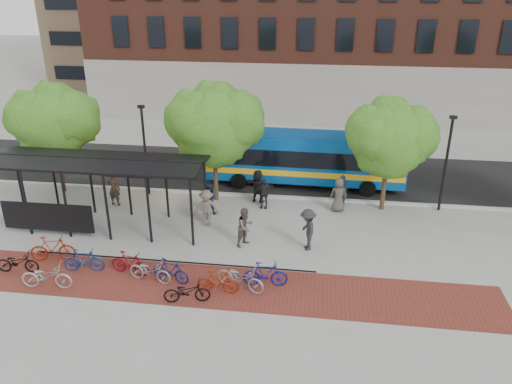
# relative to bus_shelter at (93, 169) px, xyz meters

# --- Properties ---
(ground) EXTENTS (160.00, 160.00, 0.00)m
(ground) POSITION_rel_bus_shelter_xyz_m (8.13, 0.48, -3.00)
(ground) COLOR #9E9E99
(ground) RESTS_ON ground
(asphalt_street) EXTENTS (160.00, 8.00, 0.01)m
(asphalt_street) POSITION_rel_bus_shelter_xyz_m (8.13, 8.48, -2.99)
(asphalt_street) COLOR black
(asphalt_street) RESTS_ON ground
(curb) EXTENTS (160.00, 0.25, 0.12)m
(curb) POSITION_rel_bus_shelter_xyz_m (8.13, 4.48, -2.94)
(curb) COLOR #B7B7B2
(curb) RESTS_ON ground
(brick_strip) EXTENTS (24.00, 3.00, 0.01)m
(brick_strip) POSITION_rel_bus_shelter_xyz_m (6.13, -4.52, -3.00)
(brick_strip) COLOR maroon
(brick_strip) RESTS_ON ground
(bike_rack_rail) EXTENTS (12.00, 0.05, 0.95)m
(bike_rack_rail) POSITION_rel_bus_shelter_xyz_m (4.83, -3.62, -3.00)
(bike_rack_rail) COLOR black
(bike_rack_rail) RESTS_ON ground
(bus_shelter) EXTENTS (10.60, 3.07, 3.60)m
(bus_shelter) POSITION_rel_bus_shelter_xyz_m (0.00, 0.00, 0.00)
(bus_shelter) COLOR black
(bus_shelter) RESTS_ON ground
(tree_a) EXTENTS (4.90, 4.00, 6.18)m
(tree_a) POSITION_rel_bus_shelter_xyz_m (-3.77, 3.83, 1.24)
(tree_a) COLOR #382619
(tree_a) RESTS_ON ground
(tree_b) EXTENTS (5.15, 4.20, 6.47)m
(tree_b) POSITION_rel_bus_shelter_xyz_m (5.23, 3.83, 1.46)
(tree_b) COLOR #382619
(tree_b) RESTS_ON ground
(tree_c) EXTENTS (4.66, 3.80, 5.92)m
(tree_c) POSITION_rel_bus_shelter_xyz_m (14.22, 3.83, 1.06)
(tree_c) COLOR #382619
(tree_c) RESTS_ON ground
(lamp_post_left) EXTENTS (0.35, 0.20, 5.12)m
(lamp_post_left) POSITION_rel_bus_shelter_xyz_m (1.13, 4.08, -0.25)
(lamp_post_left) COLOR black
(lamp_post_left) RESTS_ON ground
(lamp_post_right) EXTENTS (0.35, 0.20, 5.12)m
(lamp_post_right) POSITION_rel_bus_shelter_xyz_m (17.13, 4.08, -0.25)
(lamp_post_right) COLOR black
(lamp_post_right) RESTS_ON ground
(bus) EXTENTS (11.55, 2.92, 3.11)m
(bus) POSITION_rel_bus_shelter_xyz_m (9.81, 6.69, -1.22)
(bus) COLOR #084E9F
(bus) RESTS_ON ground
(bike_0) EXTENTS (1.84, 0.77, 0.94)m
(bike_0) POSITION_rel_bus_shelter_xyz_m (-1.55, -4.60, -2.53)
(bike_0) COLOR black
(bike_0) RESTS_ON ground
(bike_1) EXTENTS (2.00, 0.95, 1.16)m
(bike_1) POSITION_rel_bus_shelter_xyz_m (-0.56, -3.50, -2.42)
(bike_1) COLOR #9D270E
(bike_1) RESTS_ON ground
(bike_2) EXTENTS (2.10, 0.86, 1.08)m
(bike_2) POSITION_rel_bus_shelter_xyz_m (0.26, -5.52, -2.46)
(bike_2) COLOR #979799
(bike_2) RESTS_ON ground
(bike_3) EXTENTS (1.79, 0.70, 1.05)m
(bike_3) POSITION_rel_bus_shelter_xyz_m (1.17, -4.15, -2.48)
(bike_3) COLOR navy
(bike_3) RESTS_ON ground
(bike_5) EXTENTS (1.79, 0.78, 1.04)m
(bike_5) POSITION_rel_bus_shelter_xyz_m (3.16, -4.11, -2.48)
(bike_5) COLOR maroon
(bike_5) RESTS_ON ground
(bike_6) EXTENTS (1.98, 1.03, 0.99)m
(bike_6) POSITION_rel_bus_shelter_xyz_m (4.16, -4.50, -2.50)
(bike_6) COLOR gray
(bike_6) RESTS_ON ground
(bike_7) EXTENTS (1.76, 0.92, 1.02)m
(bike_7) POSITION_rel_bus_shelter_xyz_m (4.99, -4.42, -2.49)
(bike_7) COLOR navy
(bike_7) RESTS_ON ground
(bike_8) EXTENTS (1.86, 0.98, 0.93)m
(bike_8) POSITION_rel_bus_shelter_xyz_m (6.00, -5.67, -2.53)
(bike_8) COLOR black
(bike_8) RESTS_ON ground
(bike_9) EXTENTS (1.68, 0.50, 1.00)m
(bike_9) POSITION_rel_bus_shelter_xyz_m (7.04, -4.92, -2.50)
(bike_9) COLOR maroon
(bike_9) RESTS_ON ground
(bike_10) EXTENTS (2.18, 1.34, 1.08)m
(bike_10) POSITION_rel_bus_shelter_xyz_m (7.89, -4.57, -2.46)
(bike_10) COLOR gray
(bike_10) RESTS_ON ground
(bike_11) EXTENTS (1.84, 0.66, 1.08)m
(bike_11) POSITION_rel_bus_shelter_xyz_m (8.83, -4.20, -2.46)
(bike_11) COLOR navy
(bike_11) RESTS_ON ground
(pedestrian_1) EXTENTS (0.74, 0.53, 1.92)m
(pedestrian_1) POSITION_rel_bus_shelter_xyz_m (-0.16, 2.38, -2.04)
(pedestrian_1) COLOR #3C3530
(pedestrian_1) RESTS_ON ground
(pedestrian_2) EXTENTS (0.84, 0.67, 1.66)m
(pedestrian_2) POSITION_rel_bus_shelter_xyz_m (5.14, 2.07, -2.17)
(pedestrian_2) COLOR #1A243E
(pedestrian_2) RESTS_ON ground
(pedestrian_3) EXTENTS (1.27, 0.75, 1.94)m
(pedestrian_3) POSITION_rel_bus_shelter_xyz_m (5.35, 0.60, -2.03)
(pedestrian_3) COLOR #66574C
(pedestrian_3) RESTS_ON ground
(pedestrian_4) EXTENTS (1.02, 0.50, 1.68)m
(pedestrian_4) POSITION_rel_bus_shelter_xyz_m (7.86, 3.10, -2.16)
(pedestrian_4) COLOR black
(pedestrian_4) RESTS_ON ground
(pedestrian_5) EXTENTS (1.81, 1.11, 1.86)m
(pedestrian_5) POSITION_rel_bus_shelter_xyz_m (7.47, 3.81, -2.07)
(pedestrian_5) COLOR black
(pedestrian_5) RESTS_ON ground
(pedestrian_6) EXTENTS (0.98, 0.71, 1.85)m
(pedestrian_6) POSITION_rel_bus_shelter_xyz_m (11.80, 3.21, -2.07)
(pedestrian_6) COLOR #483F3A
(pedestrian_6) RESTS_ON ground
(pedestrian_7) EXTENTS (0.62, 0.41, 1.68)m
(pedestrian_7) POSITION_rel_bus_shelter_xyz_m (11.99, 4.15, -2.16)
(pedestrian_7) COLOR #20304C
(pedestrian_7) RESTS_ON ground
(pedestrian_8) EXTENTS (1.09, 1.14, 1.86)m
(pedestrian_8) POSITION_rel_bus_shelter_xyz_m (7.53, -1.02, -2.07)
(pedestrian_8) COLOR brown
(pedestrian_8) RESTS_ON ground
(pedestrian_9) EXTENTS (1.04, 1.42, 1.98)m
(pedestrian_9) POSITION_rel_bus_shelter_xyz_m (10.35, -1.02, -2.01)
(pedestrian_9) COLOR #272727
(pedestrian_9) RESTS_ON ground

